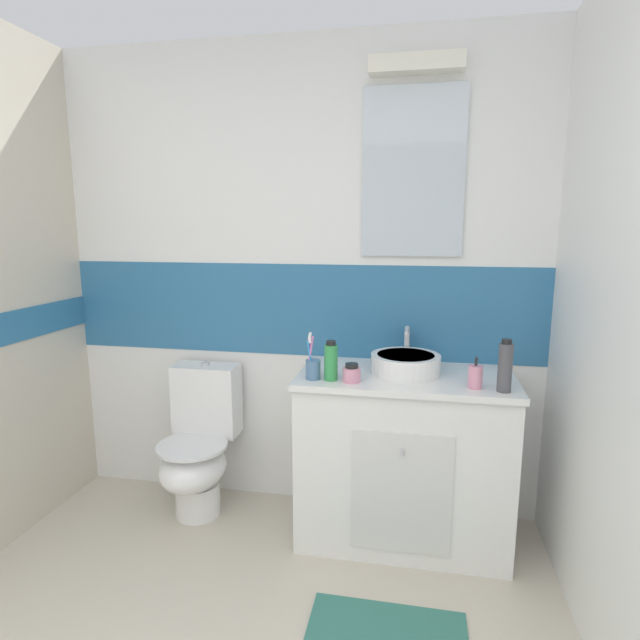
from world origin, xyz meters
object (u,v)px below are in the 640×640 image
object	(u,v)px
sink_basin	(405,363)
toothbrush_cup	(313,367)
toilet	(199,446)
mouthwash_bottle	(331,361)
hair_gel_jar	(352,373)
shampoo_bottle_tall	(505,367)
soap_dispenser	(475,377)

from	to	relation	value
sink_basin	toothbrush_cup	xyz separation A→B (m)	(-0.42, -0.18, 0.01)
toilet	toothbrush_cup	bearing A→B (deg)	-15.81
mouthwash_bottle	hair_gel_jar	bearing A→B (deg)	-6.04
toilet	hair_gel_jar	distance (m)	1.02
shampoo_bottle_tall	toilet	bearing A→B (deg)	171.98
sink_basin	hair_gel_jar	bearing A→B (deg)	-141.38
soap_dispenser	shampoo_bottle_tall	world-z (taller)	shampoo_bottle_tall
toothbrush_cup	mouthwash_bottle	xyz separation A→B (m)	(0.08, 0.01, 0.03)
sink_basin	mouthwash_bottle	xyz separation A→B (m)	(-0.33, -0.18, 0.04)
soap_dispenser	hair_gel_jar	xyz separation A→B (m)	(-0.54, -0.01, -0.01)
toothbrush_cup	shampoo_bottle_tall	xyz separation A→B (m)	(0.84, -0.02, 0.05)
sink_basin	toilet	bearing A→B (deg)	179.68
hair_gel_jar	toothbrush_cup	bearing A→B (deg)	178.42
toilet	soap_dispenser	distance (m)	1.51
sink_basin	toilet	xyz separation A→B (m)	(-1.09, 0.01, -0.53)
shampoo_bottle_tall	sink_basin	bearing A→B (deg)	153.87
toothbrush_cup	mouthwash_bottle	bearing A→B (deg)	3.56
sink_basin	soap_dispenser	xyz separation A→B (m)	(0.31, -0.18, 0.00)
mouthwash_bottle	soap_dispenser	bearing A→B (deg)	-0.14
hair_gel_jar	soap_dispenser	bearing A→B (deg)	0.92
shampoo_bottle_tall	toothbrush_cup	bearing A→B (deg)	178.43
toothbrush_cup	mouthwash_bottle	distance (m)	0.09
soap_dispenser	shampoo_bottle_tall	bearing A→B (deg)	-12.96
sink_basin	toothbrush_cup	world-z (taller)	toothbrush_cup
toilet	shampoo_bottle_tall	size ratio (longest dim) A/B	3.51
soap_dispenser	toilet	bearing A→B (deg)	172.39
sink_basin	toilet	world-z (taller)	sink_basin
sink_basin	mouthwash_bottle	size ratio (longest dim) A/B	2.05
soap_dispenser	mouthwash_bottle	distance (m)	0.64
shampoo_bottle_tall	soap_dispenser	bearing A→B (deg)	167.04
shampoo_bottle_tall	mouthwash_bottle	bearing A→B (deg)	177.85
toilet	shampoo_bottle_tall	xyz separation A→B (m)	(1.52, -0.21, 0.59)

